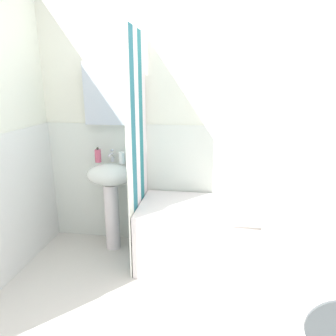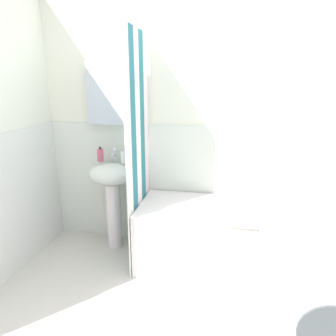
{
  "view_description": "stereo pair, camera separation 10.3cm",
  "coord_description": "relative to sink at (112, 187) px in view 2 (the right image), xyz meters",
  "views": [
    {
      "loc": [
        0.08,
        -1.6,
        1.6
      ],
      "look_at": [
        -0.27,
        0.81,
        0.91
      ],
      "focal_mm": 32.85,
      "sensor_mm": 36.0,
      "label": 1
    },
    {
      "loc": [
        0.18,
        -1.58,
        1.6
      ],
      "look_at": [
        -0.27,
        0.81,
        0.91
      ],
      "focal_mm": 32.85,
      "sensor_mm": 36.0,
      "label": 2
    }
  ],
  "objects": [
    {
      "name": "toothbrush_cup",
      "position": [
        0.11,
        0.05,
        0.28
      ],
      "size": [
        0.06,
        0.06,
        0.11
      ],
      "primitive_type": "cylinder",
      "color": "white",
      "rests_on": "sink"
    },
    {
      "name": "sink",
      "position": [
        0.0,
        0.0,
        0.0
      ],
      "size": [
        0.44,
        0.34,
        0.86
      ],
      "color": "silver",
      "rests_on": "ground_plane"
    },
    {
      "name": "towel_folded",
      "position": [
        1.23,
        -0.36,
        -0.04
      ],
      "size": [
        0.3,
        0.27,
        0.07
      ],
      "primitive_type": "cube",
      "rotation": [
        0.0,
        0.0,
        -0.03
      ],
      "color": "silver",
      "rests_on": "bathtub"
    },
    {
      "name": "washer_dryer_stack",
      "position": [
        1.57,
        -0.98,
        0.18
      ],
      "size": [
        0.56,
        0.65,
        1.62
      ],
      "color": "white",
      "rests_on": "ground_plane"
    },
    {
      "name": "body_wash_bottle",
      "position": [
        1.61,
        0.1,
        0.03
      ],
      "size": [
        0.05,
        0.05,
        0.21
      ],
      "color": "white",
      "rests_on": "bathtub"
    },
    {
      "name": "conditioner_bottle",
      "position": [
        1.68,
        0.11,
        0.0
      ],
      "size": [
        0.04,
        0.04,
        0.17
      ],
      "color": "gold",
      "rests_on": "bathtub"
    },
    {
      "name": "wall_back_tiled",
      "position": [
        0.8,
        0.23,
        0.51
      ],
      "size": [
        3.6,
        0.18,
        2.4
      ],
      "color": "white",
      "rests_on": "ground_plane"
    },
    {
      "name": "faucet",
      "position": [
        -0.0,
        0.08,
        0.29
      ],
      "size": [
        0.03,
        0.12,
        0.12
      ],
      "color": "silver",
      "rests_on": "sink"
    },
    {
      "name": "lotion_bottle",
      "position": [
        1.81,
        0.11,
        0.0
      ],
      "size": [
        0.05,
        0.05,
        0.16
      ],
      "color": "#1E7C55",
      "rests_on": "bathtub"
    },
    {
      "name": "shower_curtain",
      "position": [
        0.31,
        -0.14,
        0.37
      ],
      "size": [
        0.01,
        0.66,
        2.0
      ],
      "color": "white",
      "rests_on": "ground_plane"
    },
    {
      "name": "bathtub",
      "position": [
        1.11,
        -0.14,
        -0.35
      ],
      "size": [
        1.59,
        0.66,
        0.55
      ],
      "primitive_type": "cube",
      "color": "silver",
      "rests_on": "ground_plane"
    },
    {
      "name": "shampoo_bottle",
      "position": [
        1.47,
        0.11,
        0.01
      ],
      "size": [
        0.06,
        0.06,
        0.17
      ],
      "color": "#C44874",
      "rests_on": "bathtub"
    },
    {
      "name": "soap_dispenser",
      "position": [
        -0.13,
        0.06,
        0.29
      ],
      "size": [
        0.06,
        0.06,
        0.14
      ],
      "color": "#CB516C",
      "rests_on": "sink"
    }
  ]
}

